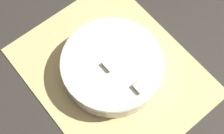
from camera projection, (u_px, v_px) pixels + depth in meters
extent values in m
plane|color=#2D2823|center=(112.00, 71.00, 0.86)|extent=(6.00, 6.00, 0.00)
cube|color=#D6B775|center=(112.00, 71.00, 0.86)|extent=(0.50, 0.41, 0.01)
cube|color=#4C381E|center=(162.00, 127.00, 0.80)|extent=(0.01, 0.40, 0.00)
cube|color=#4C381E|center=(149.00, 112.00, 0.81)|extent=(0.01, 0.40, 0.00)
cube|color=#4C381E|center=(136.00, 98.00, 0.83)|extent=(0.01, 0.40, 0.00)
cube|color=#4C381E|center=(124.00, 84.00, 0.84)|extent=(0.01, 0.40, 0.00)
cube|color=#4C381E|center=(112.00, 71.00, 0.86)|extent=(0.01, 0.40, 0.00)
cube|color=#4C381E|center=(101.00, 58.00, 0.87)|extent=(0.01, 0.40, 0.00)
cube|color=#4C381E|center=(90.00, 46.00, 0.89)|extent=(0.01, 0.40, 0.00)
cube|color=#4C381E|center=(79.00, 34.00, 0.91)|extent=(0.01, 0.40, 0.00)
cube|color=#4C381E|center=(69.00, 22.00, 0.92)|extent=(0.01, 0.40, 0.00)
cylinder|color=silver|center=(112.00, 66.00, 0.83)|extent=(0.27, 0.27, 0.06)
torus|color=silver|center=(112.00, 62.00, 0.81)|extent=(0.27, 0.27, 0.01)
cylinder|color=beige|center=(85.00, 44.00, 0.86)|extent=(0.03, 0.03, 0.01)
cylinder|color=beige|center=(115.00, 97.00, 0.78)|extent=(0.03, 0.03, 0.01)
cylinder|color=beige|center=(125.00, 81.00, 0.82)|extent=(0.03, 0.03, 0.01)
cylinder|color=beige|center=(111.00, 85.00, 0.80)|extent=(0.03, 0.03, 0.01)
cylinder|color=beige|center=(131.00, 43.00, 0.83)|extent=(0.03, 0.03, 0.01)
cylinder|color=beige|center=(85.00, 81.00, 0.80)|extent=(0.02, 0.02, 0.01)
cylinder|color=beige|center=(149.00, 77.00, 0.82)|extent=(0.03, 0.03, 0.01)
cylinder|color=beige|center=(98.00, 44.00, 0.87)|extent=(0.03, 0.03, 0.01)
cylinder|color=beige|center=(92.00, 52.00, 0.83)|extent=(0.03, 0.03, 0.01)
cube|color=beige|center=(150.00, 56.00, 0.83)|extent=(0.02, 0.02, 0.02)
cube|color=beige|center=(141.00, 48.00, 0.86)|extent=(0.03, 0.03, 0.03)
cube|color=beige|center=(86.00, 98.00, 0.80)|extent=(0.03, 0.03, 0.03)
cube|color=beige|center=(140.00, 88.00, 0.78)|extent=(0.03, 0.03, 0.03)
cube|color=beige|center=(110.00, 66.00, 0.80)|extent=(0.03, 0.03, 0.03)
cube|color=beige|center=(144.00, 65.00, 0.82)|extent=(0.03, 0.03, 0.03)
cube|color=beige|center=(131.00, 90.00, 0.81)|extent=(0.02, 0.02, 0.02)
cube|color=beige|center=(129.00, 43.00, 0.86)|extent=(0.03, 0.03, 0.03)
cube|color=beige|center=(131.00, 55.00, 0.86)|extent=(0.02, 0.02, 0.02)
cube|color=beige|center=(96.00, 82.00, 0.82)|extent=(0.03, 0.03, 0.03)
cube|color=beige|center=(122.00, 66.00, 0.82)|extent=(0.02, 0.02, 0.02)
cube|color=beige|center=(95.00, 70.00, 0.82)|extent=(0.03, 0.03, 0.03)
ellipsoid|color=orange|center=(85.00, 74.00, 0.84)|extent=(0.03, 0.01, 0.01)
ellipsoid|color=orange|center=(113.00, 53.00, 0.85)|extent=(0.03, 0.02, 0.02)
ellipsoid|color=red|center=(123.00, 55.00, 0.84)|extent=(0.03, 0.02, 0.01)
ellipsoid|color=orange|center=(77.00, 52.00, 0.84)|extent=(0.03, 0.02, 0.02)
ellipsoid|color=orange|center=(112.00, 81.00, 0.83)|extent=(0.03, 0.02, 0.02)
ellipsoid|color=orange|center=(126.00, 101.00, 0.79)|extent=(0.03, 0.02, 0.02)
ellipsoid|color=orange|center=(74.00, 70.00, 0.83)|extent=(0.03, 0.02, 0.01)
ellipsoid|color=orange|center=(108.00, 39.00, 0.87)|extent=(0.03, 0.02, 0.01)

